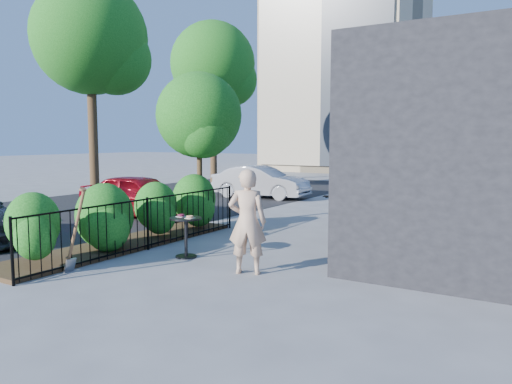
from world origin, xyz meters
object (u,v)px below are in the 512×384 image
Objects in this scene: cafe_table at (186,230)px; shovel at (75,235)px; street_tree_near at (90,44)px; street_tree_far at (213,69)px; patio_tree at (200,120)px; woman at (247,222)px; car_red at (140,196)px; car_silver at (261,182)px.

shovel is at bearing -114.01° from cafe_table.
street_tree_far is (0.00, 8.00, 0.00)m from street_tree_near.
street_tree_far is (-7.70, 11.20, 3.15)m from patio_tree.
patio_tree reaches higher than shovel.
patio_tree is at bearing -55.49° from street_tree_far.
street_tree_far is 4.63× the size of woman.
car_red is 0.98× the size of car_silver.
shovel is at bearing -168.97° from car_silver.
shovel is at bearing -42.56° from street_tree_near.
street_tree_far is 18.93m from woman.
street_tree_far reaches higher than patio_tree.
street_tree_far is at bearing 124.51° from patio_tree.
street_tree_near reaches higher than cafe_table.
cafe_table is 5.42m from car_red.
woman is at bearing -127.86° from car_red.
street_tree_near is 13.84m from woman.
woman is 0.48× the size of car_red.
patio_tree is 13.95m from street_tree_far.
cafe_table is at bearing -133.41° from car_red.
street_tree_near is 8.42m from car_silver.
woman reaches higher than car_silver.
patio_tree is 2.59× the size of shovel.
patio_tree is 5.30m from shovel.
car_red is at bearing 170.99° from car_silver.
street_tree_far is 5.45× the size of shovel.
patio_tree reaches higher than cafe_table.
shovel is 0.40× the size of car_silver.
woman is 2.93m from shovel.
woman reaches higher than car_red.
shovel reaches higher than car_red.
street_tree_far reaches higher than shovel.
cafe_table is at bearing -161.46° from car_silver.
cafe_table is 0.22× the size of car_red.
street_tree_near is 4.63× the size of woman.
shovel is at bearing -152.51° from car_red.
car_red is (-2.53, 0.37, -2.13)m from patio_tree.
patio_tree is 8.92m from street_tree_near.
woman is at bearing -29.97° from street_tree_near.
car_red is (-4.35, 3.23, 0.09)m from cafe_table.
car_red is at bearing -64.47° from street_tree_far.
woman is at bearing -52.28° from street_tree_far.
shovel is (-2.49, -1.53, -0.23)m from woman.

